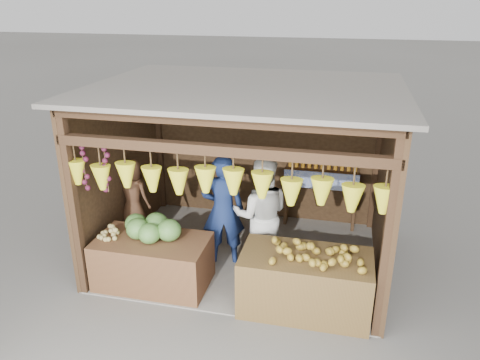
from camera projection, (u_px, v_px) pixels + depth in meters
name	position (u px, v px, depth m)	size (l,w,h in m)	color
ground	(245.00, 255.00, 7.36)	(80.00, 80.00, 0.00)	#514F49
stall_structure	(242.00, 156.00, 6.72)	(4.30, 3.30, 2.66)	slate
back_shelf	(321.00, 180.00, 7.98)	(1.25, 0.32, 1.32)	#382314
counter_left	(153.00, 262.00, 6.51)	(1.54, 0.85, 0.71)	#492918
counter_right	(305.00, 283.00, 5.98)	(1.65, 0.85, 0.79)	#513A1B
stool	(137.00, 236.00, 7.65)	(0.33, 0.33, 0.31)	black
man_standing	(223.00, 210.00, 6.88)	(0.63, 0.41, 1.73)	navy
woman_standing	(261.00, 215.00, 6.73)	(0.84, 0.66, 1.74)	silver
vendor_seated	(133.00, 195.00, 7.38)	(0.56, 0.37, 1.15)	brown
melon_pile	(151.00, 226.00, 6.40)	(1.00, 0.50, 0.32)	#1E5015
tanfruit_pile	(109.00, 233.00, 6.42)	(0.34, 0.40, 0.13)	#9B8247
mango_pile	(314.00, 252.00, 5.72)	(1.40, 0.64, 0.22)	#BD6519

